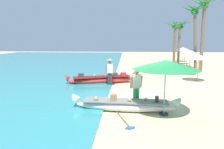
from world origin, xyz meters
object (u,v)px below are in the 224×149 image
object	(u,v)px
boat_white_foreground	(125,105)
boat_red_midground	(102,79)
palm_tree_tall_inland	(194,18)
palm_tree_mid_cluster	(175,29)
paddle	(125,122)
palm_tree_far_behind	(180,29)
person_vendor_hatted	(110,70)
patio_umbrella_large	(166,65)
palm_tree_leaning_seaward	(204,11)
person_tourist_customer	(136,86)

from	to	relation	value
boat_white_foreground	boat_red_midground	bearing A→B (deg)	106.87
palm_tree_tall_inland	palm_tree_mid_cluster	bearing A→B (deg)	109.48
boat_red_midground	paddle	world-z (taller)	boat_red_midground
boat_white_foreground	palm_tree_far_behind	size ratio (longest dim) A/B	0.85
boat_red_midground	person_vendor_hatted	bearing A→B (deg)	-51.43
patio_umbrella_large	palm_tree_leaning_seaward	distance (m)	12.67
person_tourist_customer	palm_tree_leaning_seaward	bearing A→B (deg)	58.38
paddle	patio_umbrella_large	bearing A→B (deg)	29.75
boat_white_foreground	palm_tree_far_behind	xyz separation A→B (m)	(6.32, 16.98, 3.90)
person_vendor_hatted	palm_tree_far_behind	distance (m)	14.82
palm_tree_far_behind	palm_tree_mid_cluster	bearing A→B (deg)	-128.86
boat_red_midground	patio_umbrella_large	distance (m)	6.58
person_tourist_customer	palm_tree_far_behind	distance (m)	17.72
person_vendor_hatted	palm_tree_mid_cluster	distance (m)	13.70
patio_umbrella_large	paddle	size ratio (longest dim) A/B	1.50
person_tourist_customer	palm_tree_leaning_seaward	xyz separation A→B (m)	(6.25, 10.15, 4.43)
person_vendor_hatted	boat_white_foreground	bearing A→B (deg)	-77.51
palm_tree_tall_inland	paddle	xyz separation A→B (m)	(-6.65, -14.23, -4.98)
boat_white_foreground	boat_red_midground	size ratio (longest dim) A/B	0.94
boat_red_midground	person_tourist_customer	xyz separation A→B (m)	(2.07, -4.66, 0.67)
person_vendor_hatted	boat_red_midground	bearing A→B (deg)	128.57
palm_tree_far_behind	palm_tree_leaning_seaward	bearing A→B (deg)	-86.24
person_vendor_hatted	palm_tree_leaning_seaward	world-z (taller)	palm_tree_leaning_seaward
boat_red_midground	palm_tree_tall_inland	world-z (taller)	palm_tree_tall_inland
palm_tree_tall_inland	palm_tree_mid_cluster	distance (m)	3.34
person_tourist_customer	palm_tree_far_behind	bearing A→B (deg)	70.43
person_vendor_hatted	patio_umbrella_large	xyz separation A→B (m)	(2.52, -4.81, 0.95)
patio_umbrella_large	palm_tree_mid_cluster	bearing A→B (deg)	76.08
boat_white_foreground	paddle	world-z (taller)	boat_white_foreground
person_vendor_hatted	palm_tree_mid_cluster	xyz separation A→B (m)	(6.59, 11.60, 3.12)
boat_white_foreground	palm_tree_far_behind	bearing A→B (deg)	69.57
person_tourist_customer	person_vendor_hatted	bearing A→B (deg)	110.64
palm_tree_leaning_seaward	paddle	world-z (taller)	palm_tree_leaning_seaward
palm_tree_leaning_seaward	person_vendor_hatted	bearing A→B (deg)	-141.10
person_vendor_hatted	palm_tree_mid_cluster	size ratio (longest dim) A/B	0.35
boat_white_foreground	boat_red_midground	world-z (taller)	boat_red_midground
palm_tree_tall_inland	boat_red_midground	bearing A→B (deg)	-136.54
boat_white_foreground	person_tourist_customer	size ratio (longest dim) A/B	2.66
boat_white_foreground	patio_umbrella_large	xyz separation A→B (m)	(1.53, -0.34, 1.72)
person_tourist_customer	boat_red_midground	bearing A→B (deg)	113.92
patio_umbrella_large	palm_tree_far_behind	world-z (taller)	palm_tree_far_behind
patio_umbrella_large	boat_white_foreground	bearing A→B (deg)	167.56
boat_red_midground	patio_umbrella_large	bearing A→B (deg)	-60.75
patio_umbrella_large	paddle	xyz separation A→B (m)	(-1.51, -0.86, -1.95)
person_vendor_hatted	palm_tree_far_behind	xyz separation A→B (m)	(7.31, 12.51, 3.12)
palm_tree_mid_cluster	person_tourist_customer	bearing A→B (deg)	-108.22
patio_umbrella_large	palm_tree_far_behind	xyz separation A→B (m)	(4.80, 17.32, 2.18)
boat_white_foreground	palm_tree_mid_cluster	world-z (taller)	palm_tree_mid_cluster
boat_red_midground	patio_umbrella_large	xyz separation A→B (m)	(3.11, -5.55, 1.70)
patio_umbrella_large	person_vendor_hatted	bearing A→B (deg)	117.63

